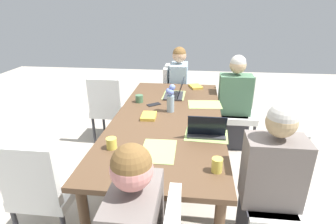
{
  "coord_description": "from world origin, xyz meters",
  "views": [
    {
      "loc": [
        2.41,
        0.27,
        1.77
      ],
      "look_at": [
        0.0,
        0.0,
        0.77
      ],
      "focal_mm": 28.49,
      "sensor_mm": 36.0,
      "label": 1
    }
  ],
  "objects": [
    {
      "name": "book_blue_cover",
      "position": [
        0.04,
        -0.19,
        0.74
      ],
      "size": [
        0.21,
        0.15,
        0.03
      ],
      "primitive_type": "cube",
      "rotation": [
        0.0,
        0.0,
        0.04
      ],
      "color": "gold",
      "rests_on": "dining_table"
    },
    {
      "name": "laptop_far_right_near",
      "position": [
        0.37,
        0.37,
        0.77
      ],
      "size": [
        0.22,
        0.32,
        0.21
      ],
      "color": "#38383D",
      "rests_on": "dining_table"
    },
    {
      "name": "person_head_left_left_near",
      "position": [
        -1.42,
        0.01,
        0.53
      ],
      "size": [
        0.4,
        0.36,
        1.19
      ],
      "color": "#2D2D33",
      "rests_on": "ground_plane"
    },
    {
      "name": "ground_plane",
      "position": [
        0.0,
        0.0,
        0.0
      ],
      "size": [
        10.0,
        10.0,
        0.0
      ],
      "primitive_type": "plane",
      "color": "#B2A899"
    },
    {
      "name": "placemat_head_right_left_mid",
      "position": [
        0.67,
        -0.0,
        0.72
      ],
      "size": [
        0.36,
        0.27,
        0.0
      ],
      "primitive_type": "cube",
      "rotation": [
        0.0,
        0.0,
        3.16
      ],
      "color": "#9EBC66",
      "rests_on": "dining_table"
    },
    {
      "name": "placemat_far_right_near",
      "position": [
        0.37,
        0.37,
        0.72
      ],
      "size": [
        0.28,
        0.37,
        0.0
      ],
      "primitive_type": "cube",
      "rotation": [
        0.0,
        0.0,
        -1.63
      ],
      "color": "#9EBC66",
      "rests_on": "dining_table"
    },
    {
      "name": "person_far_left_far",
      "position": [
        -0.85,
        0.76,
        0.53
      ],
      "size": [
        0.36,
        0.4,
        1.19
      ],
      "color": "#2D2D33",
      "rests_on": "ground_plane"
    },
    {
      "name": "coffee_mug_near_left",
      "position": [
        0.89,
        0.43,
        0.77
      ],
      "size": [
        0.07,
        0.07,
        0.1
      ],
      "primitive_type": "cylinder",
      "color": "#DBC64C",
      "rests_on": "dining_table"
    },
    {
      "name": "chair_near_right_far",
      "position": [
        -0.78,
        -0.88,
        0.5
      ],
      "size": [
        0.44,
        0.44,
        0.9
      ],
      "color": "silver",
      "rests_on": "ground_plane"
    },
    {
      "name": "flower_vase",
      "position": [
        -0.14,
        0.01,
        0.87
      ],
      "size": [
        0.09,
        0.1,
        0.29
      ],
      "color": "#8EA8B7",
      "rests_on": "dining_table"
    },
    {
      "name": "person_far_right_near",
      "position": [
        0.81,
        0.81,
        0.53
      ],
      "size": [
        0.36,
        0.4,
        1.19
      ],
      "color": "#2D2D33",
      "rests_on": "ground_plane"
    },
    {
      "name": "phone_silver",
      "position": [
        0.98,
        -0.1,
        0.73
      ],
      "size": [
        0.17,
        0.12,
        0.01
      ],
      "primitive_type": "cube",
      "rotation": [
        0.0,
        0.0,
        2.75
      ],
      "color": "silver",
      "rests_on": "dining_table"
    },
    {
      "name": "chair_far_left_far",
      "position": [
        -0.92,
        0.82,
        0.5
      ],
      "size": [
        0.44,
        0.44,
        0.9
      ],
      "color": "silver",
      "rests_on": "ground_plane"
    },
    {
      "name": "dining_table",
      "position": [
        0.0,
        0.0,
        0.66
      ],
      "size": [
        2.33,
        1.06,
        0.72
      ],
      "color": "brown",
      "rests_on": "ground_plane"
    },
    {
      "name": "chair_far_right_near",
      "position": [
        0.74,
        0.87,
        0.5
      ],
      "size": [
        0.44,
        0.44,
        0.9
      ],
      "color": "silver",
      "rests_on": "ground_plane"
    },
    {
      "name": "chair_near_right_mid",
      "position": [
        0.91,
        -0.84,
        0.5
      ],
      "size": [
        0.44,
        0.44,
        0.9
      ],
      "color": "silver",
      "rests_on": "ground_plane"
    },
    {
      "name": "chair_head_left_left_near",
      "position": [
        -1.48,
        -0.07,
        0.5
      ],
      "size": [
        0.44,
        0.44,
        0.9
      ],
      "color": "silver",
      "rests_on": "ground_plane"
    },
    {
      "name": "book_red_cover",
      "position": [
        -1.02,
        0.26,
        0.74
      ],
      "size": [
        0.24,
        0.2,
        0.03
      ],
      "primitive_type": "cube",
      "rotation": [
        0.0,
        0.0,
        0.36
      ],
      "color": "gold",
      "rests_on": "dining_table"
    },
    {
      "name": "laptop_head_left_left_near",
      "position": [
        -0.62,
        0.03,
        0.77
      ],
      "size": [
        0.32,
        0.22,
        0.21
      ],
      "color": "#38383D",
      "rests_on": "dining_table"
    },
    {
      "name": "placemat_far_left_far",
      "position": [
        -0.38,
        0.37,
        0.72
      ],
      "size": [
        0.29,
        0.38,
        0.0
      ],
      "primitive_type": "cube",
      "rotation": [
        0.0,
        0.0,
        -1.5
      ],
      "color": "#9EBC66",
      "rests_on": "dining_table"
    },
    {
      "name": "placemat_head_left_left_near",
      "position": [
        -0.66,
        0.0,
        0.72
      ],
      "size": [
        0.37,
        0.27,
        0.0
      ],
      "primitive_type": "cube",
      "rotation": [
        0.0,
        0.0,
        -0.02
      ],
      "color": "#9EBC66",
      "rests_on": "dining_table"
    },
    {
      "name": "coffee_mug_near_right",
      "position": [
        -0.38,
        -0.37,
        0.76
      ],
      "size": [
        0.09,
        0.09,
        0.08
      ],
      "primitive_type": "cylinder",
      "color": "#47704C",
      "rests_on": "dining_table"
    },
    {
      "name": "coffee_mug_centre_left",
      "position": [
        0.67,
        -0.37,
        0.76
      ],
      "size": [
        0.08,
        0.08,
        0.09
      ],
      "primitive_type": "cylinder",
      "color": "#DBC64C",
      "rests_on": "dining_table"
    },
    {
      "name": "phone_black",
      "position": [
        -0.31,
        -0.19,
        0.73
      ],
      "size": [
        0.15,
        0.16,
        0.01
      ],
      "primitive_type": "cube",
      "rotation": [
        0.0,
        0.0,
        2.24
      ],
      "color": "black",
      "rests_on": "dining_table"
    }
  ]
}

